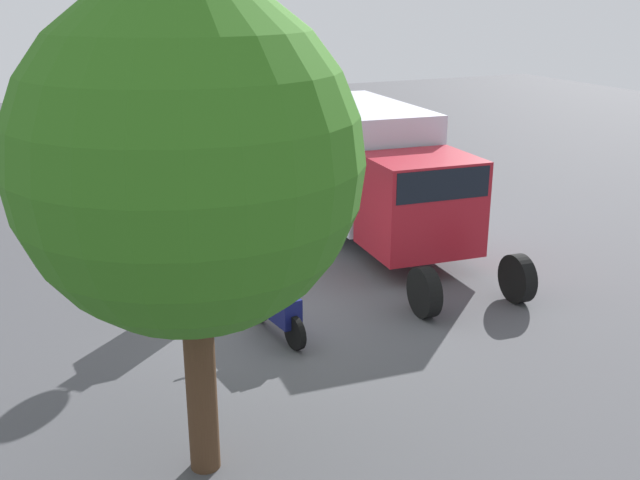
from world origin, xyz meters
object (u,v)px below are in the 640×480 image
object	(u,v)px
box_truck_near	(374,168)
stop_sign	(227,172)
motorcycle	(277,306)
bike_rack_hoop	(192,269)
utility_cabinet	(185,275)
street_tree	(188,162)
box_truck_far	(239,121)

from	to	relation	value
box_truck_near	stop_sign	distance (m)	4.16
motorcycle	stop_sign	bearing A→B (deg)	-7.86
stop_sign	bike_rack_hoop	xyz separation A→B (m)	(1.05, 0.52, -2.22)
utility_cabinet	box_truck_near	bearing A→B (deg)	-65.11
motorcycle	street_tree	size ratio (longest dim) A/B	0.32
utility_cabinet	motorcycle	bearing A→B (deg)	-144.70
street_tree	bike_rack_hoop	world-z (taller)	street_tree
box_truck_near	box_truck_far	size ratio (longest dim) A/B	1.14
street_tree	bike_rack_hoop	xyz separation A→B (m)	(6.54, -1.59, -3.73)
utility_cabinet	stop_sign	bearing A→B (deg)	-50.54
motorcycle	stop_sign	world-z (taller)	stop_sign
box_truck_far	bike_rack_hoop	xyz separation A→B (m)	(-7.57, 3.64, -1.63)
stop_sign	street_tree	size ratio (longest dim) A/B	0.59
motorcycle	utility_cabinet	bearing A→B (deg)	28.08
box_truck_far	utility_cabinet	size ratio (longest dim) A/B	5.15
box_truck_near	utility_cabinet	distance (m)	5.61
stop_sign	utility_cabinet	size ratio (longest dim) A/B	2.41
box_truck_far	motorcycle	bearing A→B (deg)	166.44
box_truck_far	utility_cabinet	bearing A→B (deg)	158.18
street_tree	utility_cabinet	distance (m)	5.56
box_truck_near	bike_rack_hoop	size ratio (longest dim) A/B	9.51
box_truck_near	motorcycle	distance (m)	5.63
utility_cabinet	bike_rack_hoop	distance (m)	2.20
stop_sign	street_tree	xyz separation A→B (m)	(-5.49, 2.12, 1.52)
box_truck_far	bike_rack_hoop	size ratio (longest dim) A/B	8.37
box_truck_near	motorcycle	world-z (taller)	box_truck_near
utility_cabinet	bike_rack_hoop	world-z (taller)	utility_cabinet
box_truck_far	street_tree	size ratio (longest dim) A/B	1.27
motorcycle	street_tree	distance (m)	4.85
motorcycle	utility_cabinet	xyz separation A→B (m)	(1.58, 1.12, 0.17)
box_truck_far	motorcycle	world-z (taller)	box_truck_far
street_tree	utility_cabinet	xyz separation A→B (m)	(4.55, -0.97, -3.04)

